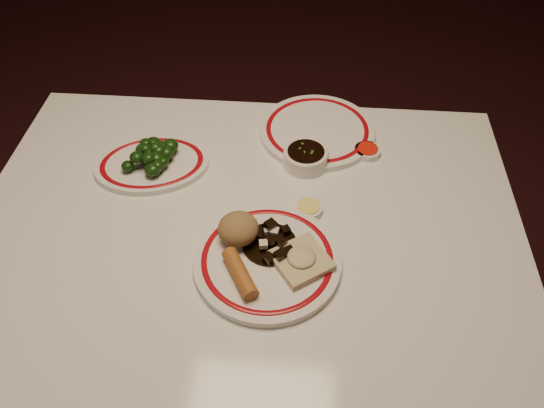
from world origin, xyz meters
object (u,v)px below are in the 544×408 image
at_px(main_plate, 267,261).
at_px(fried_wonton, 301,260).
at_px(rice_mound, 238,229).
at_px(dining_table, 247,253).
at_px(broccoli_plate, 152,164).
at_px(soy_bowl, 306,158).
at_px(spring_roll, 240,273).
at_px(stirfry_heap, 271,242).
at_px(broccoli_pile, 154,153).

xyz_separation_m(main_plate, fried_wonton, (0.07, -0.01, 0.02)).
relative_size(main_plate, rice_mound, 4.65).
height_order(dining_table, rice_mound, rice_mound).
bearing_deg(broccoli_plate, soy_bowl, 6.12).
bearing_deg(fried_wonton, spring_roll, -158.35).
bearing_deg(rice_mound, stirfry_heap, -10.92).
xyz_separation_m(broccoli_pile, soy_bowl, (0.36, 0.03, -0.02)).
distance_m(spring_roll, broccoli_plate, 0.41).
xyz_separation_m(dining_table, stirfry_heap, (0.06, -0.06, 0.12)).
xyz_separation_m(dining_table, broccoli_pile, (-0.24, 0.18, 0.13)).
bearing_deg(spring_roll, dining_table, 63.18).
xyz_separation_m(rice_mound, soy_bowl, (0.13, 0.26, -0.03)).
distance_m(main_plate, soy_bowl, 0.31).
distance_m(main_plate, spring_roll, 0.07).
height_order(fried_wonton, soy_bowl, fried_wonton).
bearing_deg(spring_roll, soy_bowl, 42.56).
relative_size(fried_wonton, stirfry_heap, 1.21).
xyz_separation_m(dining_table, fried_wonton, (0.12, -0.10, 0.12)).
bearing_deg(main_plate, stirfry_heap, 83.56).
relative_size(stirfry_heap, soy_bowl, 1.10).
xyz_separation_m(main_plate, soy_bowl, (0.07, 0.31, 0.01)).
xyz_separation_m(rice_mound, stirfry_heap, (0.07, -0.01, -0.02)).
relative_size(broccoli_pile, soy_bowl, 1.24).
bearing_deg(main_plate, dining_table, 120.55).
bearing_deg(rice_mound, soy_bowl, 63.41).
height_order(spring_roll, broccoli_pile, broccoli_pile).
xyz_separation_m(fried_wonton, soy_bowl, (-0.00, 0.31, -0.01)).
xyz_separation_m(rice_mound, fried_wonton, (0.13, -0.05, -0.02)).
bearing_deg(broccoli_pile, spring_roll, -52.93).
bearing_deg(rice_mound, spring_roll, -81.52).
distance_m(rice_mound, spring_roll, 0.10).
height_order(rice_mound, spring_roll, rice_mound).
bearing_deg(fried_wonton, dining_table, 140.96).
xyz_separation_m(stirfry_heap, broccoli_pile, (-0.30, 0.24, 0.01)).
height_order(stirfry_heap, broccoli_pile, broccoli_pile).
height_order(fried_wonton, broccoli_plate, fried_wonton).
bearing_deg(soy_bowl, rice_mound, -116.59).
xyz_separation_m(dining_table, spring_roll, (0.01, -0.15, 0.13)).
xyz_separation_m(broccoli_plate, soy_bowl, (0.37, 0.04, 0.01)).
relative_size(dining_table, broccoli_plate, 3.86).
height_order(main_plate, soy_bowl, soy_bowl).
distance_m(main_plate, fried_wonton, 0.07).
xyz_separation_m(stirfry_heap, soy_bowl, (0.06, 0.27, -0.01)).
relative_size(main_plate, broccoli_pile, 2.99).
bearing_deg(rice_mound, broccoli_plate, 137.22).
bearing_deg(spring_roll, rice_mound, 68.76).
height_order(fried_wonton, stirfry_heap, stirfry_heap).
distance_m(dining_table, spring_roll, 0.19).
xyz_separation_m(spring_roll, broccoli_pile, (-0.24, 0.32, 0.01)).
bearing_deg(main_plate, broccoli_plate, 138.39).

